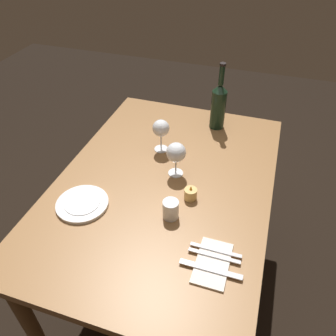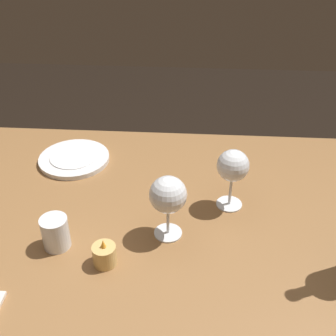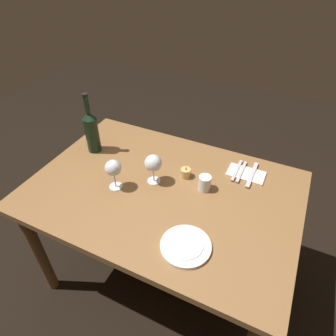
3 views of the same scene
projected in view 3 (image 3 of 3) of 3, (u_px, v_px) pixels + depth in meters
name	position (u px, v px, depth m)	size (l,w,h in m)	color
ground_plane	(164.00, 271.00, 1.91)	(6.00, 6.00, 0.00)	black
dining_table	(163.00, 202.00, 1.50)	(1.30, 0.90, 0.74)	olive
wine_glass_left	(113.00, 168.00, 1.38)	(0.08, 0.08, 0.16)	white
wine_glass_right	(153.00, 164.00, 1.41)	(0.09, 0.09, 0.16)	white
wine_bottle	(92.00, 131.00, 1.61)	(0.08, 0.08, 0.35)	black
water_tumbler	(205.00, 184.00, 1.42)	(0.06, 0.06, 0.08)	white
votive_candle	(186.00, 173.00, 1.50)	(0.05, 0.05, 0.07)	#DBB266
dinner_plate	(186.00, 246.00, 1.17)	(0.21, 0.21, 0.02)	white
folded_napkin	(246.00, 174.00, 1.52)	(0.19, 0.11, 0.01)	silver
fork_inner	(242.00, 171.00, 1.53)	(0.01, 0.18, 0.00)	silver
fork_outer	(237.00, 170.00, 1.53)	(0.01, 0.18, 0.00)	silver
table_knife	(252.00, 174.00, 1.51)	(0.02, 0.21, 0.00)	silver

